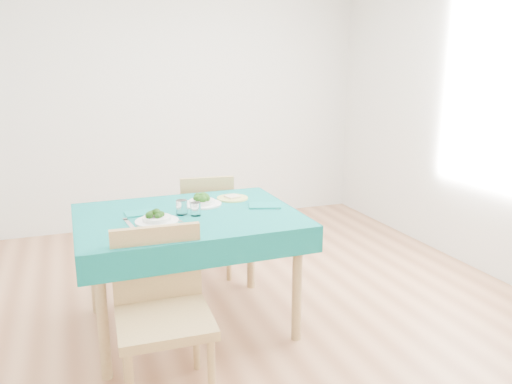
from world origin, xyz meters
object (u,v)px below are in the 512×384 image
object	(u,v)px
side_plate	(232,198)
chair_near	(163,292)
table	(190,271)
bowl_far	(202,199)
bowl_near	(157,216)
chair_far	(204,215)

from	to	relation	value
side_plate	chair_near	bearing A→B (deg)	-125.56
table	bowl_far	size ratio (longest dim) A/B	5.24
bowl_near	side_plate	xyz separation A→B (m)	(0.58, 0.35, -0.03)
table	chair_near	xyz separation A→B (m)	(-0.29, -0.67, 0.20)
table	bowl_near	size ratio (longest dim) A/B	5.29
chair_far	bowl_far	distance (m)	0.68
bowl_far	side_plate	xyz separation A→B (m)	(0.24, 0.08, -0.03)
table	chair_near	bearing A→B (deg)	-113.12
chair_far	bowl_far	size ratio (longest dim) A/B	3.91
side_plate	bowl_far	bearing A→B (deg)	-161.79
bowl_near	side_plate	world-z (taller)	bowl_near
chair_far	side_plate	world-z (taller)	chair_far
chair_far	bowl_far	bearing A→B (deg)	80.67
table	bowl_near	world-z (taller)	bowl_near
chair_near	chair_far	size ratio (longest dim) A/B	1.15
table	chair_near	distance (m)	0.76
chair_near	bowl_near	distance (m)	0.62
chair_far	bowl_far	xyz separation A→B (m)	(-0.17, -0.59, 0.29)
table	bowl_near	distance (m)	0.48
chair_near	bowl_near	world-z (taller)	chair_near
chair_near	bowl_near	bearing A→B (deg)	84.91
bowl_far	side_plate	distance (m)	0.25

